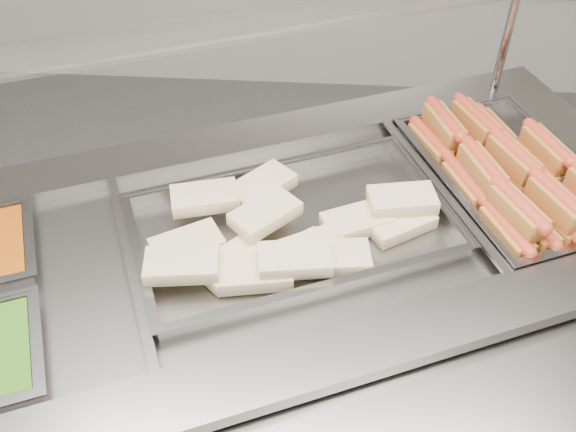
# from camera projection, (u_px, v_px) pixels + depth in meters

# --- Properties ---
(steam_counter) EXTENTS (2.15, 1.57, 0.94)m
(steam_counter) POSITION_uv_depth(u_px,v_px,m) (270.00, 349.00, 1.80)
(steam_counter) COLOR slate
(steam_counter) RESTS_ON ground
(sneeze_guard) EXTENTS (1.71, 0.96, 0.46)m
(sneeze_guard) POSITION_uv_depth(u_px,v_px,m) (230.00, 31.00, 1.38)
(sneeze_guard) COLOR #B9BABE
(sneeze_guard) RESTS_ON steam_counter
(pan_hotdogs) EXTENTS (0.55, 0.67, 0.10)m
(pan_hotdogs) POSITION_uv_depth(u_px,v_px,m) (507.00, 183.00, 1.66)
(pan_hotdogs) COLOR gray
(pan_hotdogs) RESTS_ON steam_counter
(pan_wraps) EXTENTS (0.82, 0.66, 0.07)m
(pan_wraps) POSITION_uv_depth(u_px,v_px,m) (292.00, 231.00, 1.51)
(pan_wraps) COLOR gray
(pan_wraps) RESTS_ON steam_counter
(hotdogs_in_buns) EXTENTS (0.47, 0.59, 0.12)m
(hotdogs_in_buns) POSITION_uv_depth(u_px,v_px,m) (505.00, 171.00, 1.61)
(hotdogs_in_buns) COLOR #A56E22
(hotdogs_in_buns) RESTS_ON pan_hotdogs
(tortilla_wraps) EXTENTS (0.67, 0.41, 0.07)m
(tortilla_wraps) POSITION_uv_depth(u_px,v_px,m) (286.00, 235.00, 1.45)
(tortilla_wraps) COLOR beige
(tortilla_wraps) RESTS_ON pan_wraps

